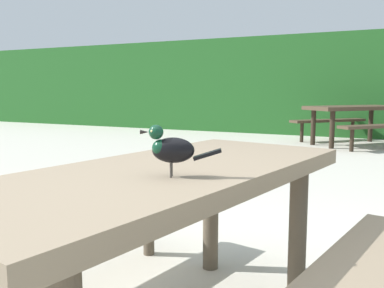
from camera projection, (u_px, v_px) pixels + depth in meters
name	position (u px, v px, depth m)	size (l,w,h in m)	color
hedge_wall	(366.00, 85.00, 9.50)	(28.00, 1.27, 2.29)	#235B23
picnic_table_foreground	(168.00, 212.00, 1.70)	(1.96, 1.99, 0.74)	#84725B
bird_grackle	(170.00, 148.00, 1.47)	(0.28, 0.14, 0.18)	black
picnic_table_mid_left	(353.00, 116.00, 7.97)	(2.39, 2.40, 0.74)	#473828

